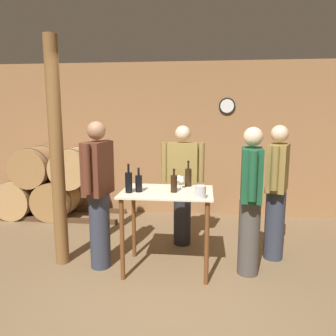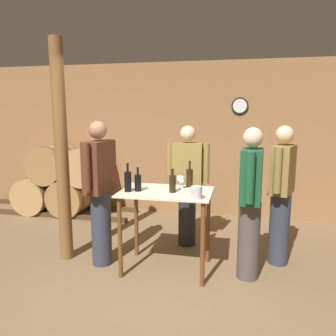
# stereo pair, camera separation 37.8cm
# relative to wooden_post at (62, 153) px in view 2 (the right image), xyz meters

# --- Properties ---
(ground_plane) EXTENTS (14.00, 14.00, 0.00)m
(ground_plane) POSITION_rel_wooden_post_xyz_m (1.38, -0.77, -1.35)
(ground_plane) COLOR brown
(back_wall) EXTENTS (8.40, 0.08, 2.70)m
(back_wall) POSITION_rel_wooden_post_xyz_m (1.38, 2.20, 0.00)
(back_wall) COLOR #996B42
(back_wall) RESTS_ON ground_plane
(barrel_rack) EXTENTS (3.01, 0.75, 1.25)m
(barrel_rack) POSITION_rel_wooden_post_xyz_m (-1.02, 1.73, -0.74)
(barrel_rack) COLOR #4C331E
(barrel_rack) RESTS_ON ground_plane
(tasting_table) EXTENTS (1.04, 0.71, 0.95)m
(tasting_table) POSITION_rel_wooden_post_xyz_m (1.31, -0.03, -0.59)
(tasting_table) COLOR beige
(tasting_table) RESTS_ON ground_plane
(wooden_post) EXTENTS (0.16, 0.16, 2.70)m
(wooden_post) POSITION_rel_wooden_post_xyz_m (0.00, 0.00, 0.00)
(wooden_post) COLOR brown
(wooden_post) RESTS_ON ground_plane
(wine_bottle_far_left) EXTENTS (0.08, 0.08, 0.33)m
(wine_bottle_far_left) POSITION_rel_wooden_post_xyz_m (0.89, -0.14, -0.27)
(wine_bottle_far_left) COLOR black
(wine_bottle_far_left) RESTS_ON tasting_table
(wine_bottle_left) EXTENTS (0.08, 0.08, 0.28)m
(wine_bottle_left) POSITION_rel_wooden_post_xyz_m (1.00, -0.10, -0.30)
(wine_bottle_left) COLOR black
(wine_bottle_left) RESTS_ON tasting_table
(wine_bottle_center) EXTENTS (0.07, 0.07, 0.27)m
(wine_bottle_center) POSITION_rel_wooden_post_xyz_m (1.39, -0.07, -0.29)
(wine_bottle_center) COLOR black
(wine_bottle_center) RESTS_ON tasting_table
(wine_bottle_right) EXTENTS (0.08, 0.08, 0.31)m
(wine_bottle_right) POSITION_rel_wooden_post_xyz_m (1.53, 0.25, -0.28)
(wine_bottle_right) COLOR black
(wine_bottle_right) RESTS_ON tasting_table
(wine_glass_near_left) EXTENTS (0.07, 0.07, 0.12)m
(wine_glass_near_left) POSITION_rel_wooden_post_xyz_m (1.41, 0.27, -0.31)
(wine_glass_near_left) COLOR silver
(wine_glass_near_left) RESTS_ON tasting_table
(wine_glass_near_center) EXTENTS (0.06, 0.06, 0.14)m
(wine_glass_near_center) POSITION_rel_wooden_post_xyz_m (1.46, 0.12, -0.29)
(wine_glass_near_center) COLOR silver
(wine_glass_near_center) RESTS_ON tasting_table
(ice_bucket) EXTENTS (0.12, 0.12, 0.13)m
(ice_bucket) POSITION_rel_wooden_post_xyz_m (1.69, -0.30, -0.33)
(ice_bucket) COLOR silver
(ice_bucket) RESTS_ON tasting_table
(person_host) EXTENTS (0.59, 0.24, 1.67)m
(person_host) POSITION_rel_wooden_post_xyz_m (1.43, 0.76, -0.47)
(person_host) COLOR #232328
(person_host) RESTS_ON ground_plane
(person_visitor_with_scarf) EXTENTS (0.34, 0.56, 1.69)m
(person_visitor_with_scarf) POSITION_rel_wooden_post_xyz_m (2.62, 0.43, -0.46)
(person_visitor_with_scarf) COLOR #333847
(person_visitor_with_scarf) RESTS_ON ground_plane
(person_visitor_bearded) EXTENTS (0.29, 0.58, 1.74)m
(person_visitor_bearded) POSITION_rel_wooden_post_xyz_m (0.51, -0.05, -0.43)
(person_visitor_bearded) COLOR #333847
(person_visitor_bearded) RESTS_ON ground_plane
(person_visitor_near_door) EXTENTS (0.25, 0.59, 1.69)m
(person_visitor_near_door) POSITION_rel_wooden_post_xyz_m (2.25, -0.02, -0.46)
(person_visitor_near_door) COLOR #4C4742
(person_visitor_near_door) RESTS_ON ground_plane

